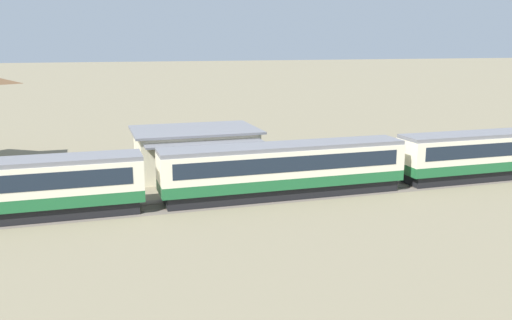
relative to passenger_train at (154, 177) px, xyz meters
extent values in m
plane|color=#7A7056|center=(15.78, 0.67, -2.22)|extent=(600.00, 600.00, 0.00)
cube|color=#1E6033|center=(29.42, 0.00, -0.92)|extent=(18.67, 3.12, 0.80)
cube|color=beige|center=(29.42, 0.00, 0.48)|extent=(18.67, 3.12, 2.00)
cube|color=#192330|center=(29.42, 0.00, 0.58)|extent=(17.18, 3.16, 1.12)
cube|color=slate|center=(29.42, 0.00, 1.63)|extent=(18.67, 2.93, 0.30)
cube|color=black|center=(29.42, 0.00, -1.76)|extent=(17.92, 2.68, 0.88)
cylinder|color=black|center=(23.26, -0.72, -1.77)|extent=(0.90, 0.18, 0.90)
cylinder|color=black|center=(23.26, 0.72, -1.77)|extent=(0.90, 0.18, 0.90)
cube|color=#1E6033|center=(9.63, 0.00, -0.92)|extent=(18.67, 3.12, 0.80)
cube|color=beige|center=(9.63, 0.00, 0.48)|extent=(18.67, 3.12, 2.00)
cube|color=#192330|center=(9.63, 0.00, 0.58)|extent=(17.18, 3.16, 1.12)
cube|color=slate|center=(9.63, 0.00, 1.63)|extent=(18.67, 2.93, 0.30)
cube|color=black|center=(9.63, 0.00, -1.76)|extent=(17.92, 2.68, 0.88)
cylinder|color=black|center=(15.79, -0.72, -1.77)|extent=(0.90, 0.18, 0.90)
cylinder|color=black|center=(15.79, 0.72, -1.77)|extent=(0.90, 0.18, 0.90)
cylinder|color=black|center=(3.47, -0.72, -1.77)|extent=(0.90, 0.18, 0.90)
cylinder|color=black|center=(3.47, 0.72, -1.77)|extent=(0.90, 0.18, 0.90)
cylinder|color=black|center=(-3.99, -0.72, -1.77)|extent=(0.90, 0.18, 0.90)
cylinder|color=black|center=(-3.99, 0.72, -1.77)|extent=(0.90, 0.18, 0.90)
cube|color=#665B51|center=(-2.54, 0.00, -2.22)|extent=(118.35, 3.60, 0.01)
cube|color=#4C4238|center=(-2.54, -0.72, -2.20)|extent=(118.35, 0.12, 0.04)
cube|color=#4C4238|center=(-2.54, 0.72, -2.20)|extent=(118.35, 0.12, 0.04)
cube|color=beige|center=(4.68, 9.09, -0.31)|extent=(10.00, 6.84, 3.83)
cube|color=slate|center=(4.68, 9.09, 1.71)|extent=(10.80, 7.39, 0.20)
cube|color=slate|center=(4.68, 4.87, 1.21)|extent=(9.60, 1.60, 0.16)
cylinder|color=brown|center=(4.68, 4.27, -0.55)|extent=(0.14, 0.14, 3.35)
camera|label=1|loc=(-4.16, -37.04, 9.16)|focal=38.00mm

